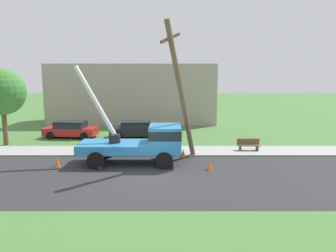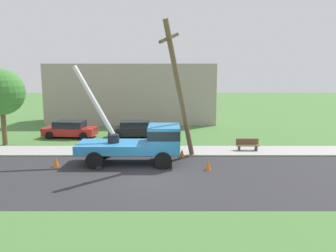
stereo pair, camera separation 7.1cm
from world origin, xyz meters
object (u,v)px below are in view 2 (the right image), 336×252
(traffic_cone_curbside, at_px, (182,153))
(parked_sedan_black, at_px, (136,129))
(leaning_utility_pole, at_px, (180,91))
(roadside_tree_near, at_px, (2,92))
(utility_truck, at_px, (143,141))
(park_bench, at_px, (248,145))
(traffic_cone_behind, at_px, (56,162))
(traffic_cone_ahead, at_px, (208,165))
(parked_sedan_red, at_px, (70,129))

(traffic_cone_curbside, height_order, parked_sedan_black, parked_sedan_black)
(leaning_utility_pole, height_order, roadside_tree_near, leaning_utility_pole)
(leaning_utility_pole, xyz_separation_m, roadside_tree_near, (-13.25, 4.49, -0.35))
(roadside_tree_near, bearing_deg, leaning_utility_pole, -18.70)
(utility_truck, xyz_separation_m, park_bench, (7.16, 3.03, -0.95))
(traffic_cone_behind, bearing_deg, utility_truck, 7.99)
(traffic_cone_ahead, bearing_deg, parked_sedan_red, 138.53)
(leaning_utility_pole, bearing_deg, roadside_tree_near, 161.30)
(leaning_utility_pole, bearing_deg, parked_sedan_black, 115.37)
(traffic_cone_ahead, bearing_deg, traffic_cone_curbside, 116.22)
(traffic_cone_curbside, bearing_deg, park_bench, 19.14)
(park_bench, distance_m, roadside_tree_near, 18.63)
(traffic_cone_ahead, relative_size, park_bench, 0.35)
(leaning_utility_pole, height_order, park_bench, leaning_utility_pole)
(traffic_cone_ahead, relative_size, parked_sedan_red, 0.12)
(traffic_cone_ahead, height_order, parked_sedan_black, parked_sedan_black)
(leaning_utility_pole, height_order, traffic_cone_behind, leaning_utility_pole)
(traffic_cone_ahead, bearing_deg, traffic_cone_behind, 175.70)
(leaning_utility_pole, distance_m, traffic_cone_curbside, 4.20)
(parked_sedan_black, bearing_deg, parked_sedan_red, 179.70)
(utility_truck, height_order, traffic_cone_behind, utility_truck)
(utility_truck, relative_size, traffic_cone_behind, 12.07)
(traffic_cone_ahead, distance_m, parked_sedan_black, 10.73)
(parked_sedan_black, bearing_deg, traffic_cone_ahead, -61.55)
(utility_truck, distance_m, leaning_utility_pole, 3.80)
(traffic_cone_curbside, distance_m, park_bench, 4.97)
(traffic_cone_ahead, bearing_deg, leaning_utility_pole, 128.30)
(parked_sedan_red, bearing_deg, roadside_tree_near, -144.61)
(park_bench, bearing_deg, parked_sedan_red, 160.26)
(utility_truck, height_order, roadside_tree_near, utility_truck)
(park_bench, bearing_deg, traffic_cone_behind, -163.00)
(parked_sedan_red, distance_m, roadside_tree_near, 6.09)
(parked_sedan_black, distance_m, roadside_tree_near, 10.70)
(leaning_utility_pole, xyz_separation_m, traffic_cone_curbside, (0.22, 0.78, -4.13))
(parked_sedan_red, bearing_deg, utility_truck, -49.63)
(parked_sedan_red, bearing_deg, leaning_utility_pole, -39.24)
(parked_sedan_black, height_order, roadside_tree_near, roadside_tree_near)
(traffic_cone_behind, height_order, roadside_tree_near, roadside_tree_near)
(utility_truck, bearing_deg, traffic_cone_behind, -172.01)
(utility_truck, relative_size, leaning_utility_pole, 0.79)
(leaning_utility_pole, bearing_deg, utility_truck, -164.39)
(parked_sedan_black, bearing_deg, park_bench, -30.69)
(leaning_utility_pole, bearing_deg, traffic_cone_ahead, -51.70)
(parked_sedan_black, relative_size, park_bench, 2.82)
(leaning_utility_pole, relative_size, traffic_cone_ahead, 15.37)
(traffic_cone_behind, relative_size, park_bench, 0.35)
(parked_sedan_red, distance_m, parked_sedan_black, 5.59)
(traffic_cone_curbside, relative_size, roadside_tree_near, 0.10)
(parked_sedan_red, xyz_separation_m, roadside_tree_near, (-4.15, -2.95, 3.34))
(leaning_utility_pole, xyz_separation_m, parked_sedan_black, (-3.51, 7.41, -3.69))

